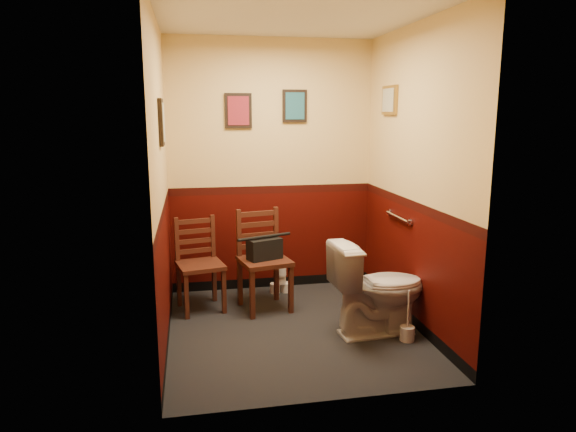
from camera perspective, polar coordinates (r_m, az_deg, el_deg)
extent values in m
cube|color=black|center=(4.76, 0.58, -12.48)|extent=(2.20, 2.40, 0.00)
cube|color=silver|center=(4.43, 0.65, 21.46)|extent=(2.20, 2.40, 0.00)
cube|color=#380603|center=(5.57, -1.84, 5.42)|extent=(2.20, 0.00, 2.70)
cube|color=#380603|center=(3.24, 4.81, 1.14)|extent=(2.20, 0.00, 2.70)
cube|color=#380603|center=(4.31, -13.89, 3.39)|extent=(0.00, 2.40, 2.70)
cube|color=#380603|center=(4.73, 13.81, 4.06)|extent=(0.00, 2.40, 2.70)
cylinder|color=silver|center=(5.01, 12.06, -0.11)|extent=(0.03, 0.50, 0.03)
cylinder|color=silver|center=(4.79, 13.43, -0.69)|extent=(0.02, 0.06, 0.06)
cylinder|color=silver|center=(5.24, 11.21, 0.42)|extent=(0.02, 0.06, 0.06)
cube|color=black|center=(5.48, -5.55, 11.57)|extent=(0.28, 0.03, 0.36)
cube|color=maroon|center=(5.46, -5.53, 11.57)|extent=(0.22, 0.01, 0.30)
cube|color=black|center=(5.56, 0.75, 12.13)|extent=(0.26, 0.03, 0.34)
cube|color=#225B6D|center=(5.55, 0.78, 12.13)|extent=(0.20, 0.01, 0.28)
cube|color=black|center=(4.38, -13.90, 10.07)|extent=(0.03, 0.30, 0.38)
cube|color=#AFA889|center=(4.38, -13.67, 10.08)|extent=(0.01, 0.24, 0.31)
cube|color=olive|center=(5.25, 11.23, 12.51)|extent=(0.03, 0.34, 0.28)
cube|color=#AFA889|center=(5.24, 11.05, 12.52)|extent=(0.01, 0.28, 0.22)
imported|color=white|center=(4.62, 9.97, -7.94)|extent=(0.87, 0.53, 0.82)
cylinder|color=silver|center=(4.64, 13.10, -12.60)|extent=(0.13, 0.13, 0.13)
cylinder|color=silver|center=(4.56, 13.22, -10.19)|extent=(0.02, 0.02, 0.36)
cube|color=#3F1C13|center=(5.13, -9.73, -5.42)|extent=(0.51, 0.51, 0.04)
cube|color=#3F1C13|center=(5.00, -11.22, -8.70)|extent=(0.05, 0.05, 0.46)
cube|color=#3F1C13|center=(5.34, -12.03, -7.43)|extent=(0.05, 0.05, 0.46)
cube|color=#3F1C13|center=(5.08, -7.14, -8.25)|extent=(0.05, 0.05, 0.46)
cube|color=#3F1C13|center=(5.41, -8.20, -7.03)|extent=(0.05, 0.05, 0.46)
cube|color=#3F1C13|center=(5.22, -12.24, -2.65)|extent=(0.05, 0.04, 0.46)
cube|color=#3F1C13|center=(5.29, -8.35, -2.31)|extent=(0.05, 0.04, 0.46)
cube|color=#3F1C13|center=(5.28, -10.23, -3.82)|extent=(0.34, 0.10, 0.05)
cube|color=#3F1C13|center=(5.26, -10.27, -2.75)|extent=(0.34, 0.10, 0.05)
cube|color=#3F1C13|center=(5.23, -10.31, -1.67)|extent=(0.34, 0.10, 0.05)
cube|color=#3F1C13|center=(5.21, -10.35, -0.58)|extent=(0.34, 0.10, 0.05)
cube|color=#3F1C13|center=(5.07, -2.61, -5.03)|extent=(0.54, 0.54, 0.04)
cube|color=#3F1C13|center=(4.91, -4.00, -8.64)|extent=(0.05, 0.05, 0.49)
cube|color=#3F1C13|center=(5.27, -5.36, -7.27)|extent=(0.05, 0.05, 0.49)
cube|color=#3F1C13|center=(5.04, 0.32, -8.08)|extent=(0.05, 0.05, 0.49)
cube|color=#3F1C13|center=(5.39, -1.31, -6.79)|extent=(0.05, 0.05, 0.49)
cube|color=#3F1C13|center=(5.14, -5.48, -2.01)|extent=(0.05, 0.05, 0.49)
cube|color=#3F1C13|center=(5.26, -1.36, -1.64)|extent=(0.05, 0.05, 0.49)
cube|color=#3F1C13|center=(5.23, -3.38, -3.29)|extent=(0.37, 0.10, 0.05)
cube|color=#3F1C13|center=(5.20, -3.39, -2.12)|extent=(0.37, 0.10, 0.05)
cube|color=#3F1C13|center=(5.18, -3.40, -0.94)|extent=(0.37, 0.10, 0.05)
cube|color=#3F1C13|center=(5.15, -3.42, 0.26)|extent=(0.37, 0.10, 0.05)
cube|color=black|center=(5.04, -2.63, -3.67)|extent=(0.36, 0.27, 0.20)
cylinder|color=black|center=(5.01, -2.64, -2.32)|extent=(0.28, 0.13, 0.03)
cylinder|color=silver|center=(5.66, -1.44, -7.99)|extent=(0.11, 0.11, 0.10)
cylinder|color=silver|center=(5.68, -0.21, -7.92)|extent=(0.11, 0.11, 0.10)
cylinder|color=silver|center=(5.63, -0.81, -7.01)|extent=(0.11, 0.11, 0.10)
cylinder|color=silver|center=(5.57, -0.77, -6.08)|extent=(0.11, 0.11, 0.10)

